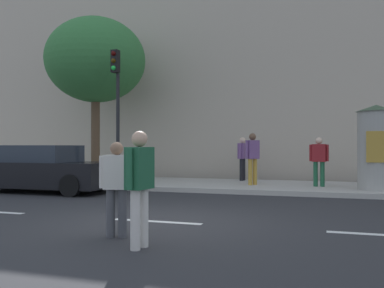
# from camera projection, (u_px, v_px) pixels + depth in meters

# --- Properties ---
(ground_plane) EXTENTS (80.00, 80.00, 0.00)m
(ground_plane) POSITION_uv_depth(u_px,v_px,m) (157.00, 222.00, 8.16)
(ground_plane) COLOR #2B2B2D
(sidewalk_curb) EXTENTS (36.00, 4.00, 0.15)m
(sidewalk_curb) POSITION_uv_depth(u_px,v_px,m) (235.00, 186.00, 14.81)
(sidewalk_curb) COLOR #B2ADA3
(sidewalk_curb) RESTS_ON ground_plane
(lane_markings) EXTENTS (25.80, 0.16, 0.01)m
(lane_markings) POSITION_uv_depth(u_px,v_px,m) (157.00, 221.00, 8.16)
(lane_markings) COLOR silver
(lane_markings) RESTS_ON ground_plane
(building_backdrop) EXTENTS (36.00, 5.00, 11.03)m
(building_backdrop) POSITION_uv_depth(u_px,v_px,m) (258.00, 58.00, 19.60)
(building_backdrop) COLOR #B7A893
(building_backdrop) RESTS_ON ground_plane
(traffic_light) EXTENTS (0.24, 0.45, 4.51)m
(traffic_light) POSITION_uv_depth(u_px,v_px,m) (116.00, 95.00, 14.29)
(traffic_light) COLOR black
(traffic_light) RESTS_ON sidewalk_curb
(poster_column) EXTENTS (1.16, 1.16, 2.53)m
(poster_column) POSITION_uv_depth(u_px,v_px,m) (376.00, 147.00, 12.65)
(poster_column) COLOR #9E9B93
(poster_column) RESTS_ON sidewalk_curb
(street_tree) EXTENTS (3.86, 3.86, 6.30)m
(street_tree) POSITION_uv_depth(u_px,v_px,m) (96.00, 61.00, 16.59)
(street_tree) COLOR brown
(street_tree) RESTS_ON sidewalk_curb
(pedestrian_tallest) EXTENTS (0.29, 0.60, 1.66)m
(pedestrian_tallest) POSITION_uv_depth(u_px,v_px,m) (140.00, 180.00, 6.02)
(pedestrian_tallest) COLOR silver
(pedestrian_tallest) RESTS_ON ground_plane
(pedestrian_in_red_top) EXTENTS (0.55, 0.44, 1.51)m
(pedestrian_in_red_top) POSITION_uv_depth(u_px,v_px,m) (117.00, 181.00, 6.79)
(pedestrian_in_red_top) COLOR #4C4C51
(pedestrian_in_red_top) RESTS_ON ground_plane
(pedestrian_with_backpack) EXTENTS (0.45, 0.49, 1.73)m
(pedestrian_with_backpack) POSITION_uv_depth(u_px,v_px,m) (253.00, 154.00, 14.27)
(pedestrian_with_backpack) COLOR #B78C33
(pedestrian_with_backpack) RESTS_ON sidewalk_curb
(pedestrian_with_bag) EXTENTS (0.61, 0.28, 1.58)m
(pedestrian_with_bag) POSITION_uv_depth(u_px,v_px,m) (319.00, 158.00, 13.73)
(pedestrian_with_bag) COLOR #1E5938
(pedestrian_with_bag) RESTS_ON sidewalk_curb
(pedestrian_in_light_jacket) EXTENTS (0.30, 0.67, 1.63)m
(pedestrian_in_light_jacket) POSITION_uv_depth(u_px,v_px,m) (242.00, 155.00, 16.12)
(pedestrian_in_light_jacket) COLOR black
(pedestrian_in_light_jacket) RESTS_ON sidewalk_curb
(parked_car_blue) EXTENTS (4.59, 1.91, 1.47)m
(parked_car_blue) POSITION_uv_depth(u_px,v_px,m) (40.00, 169.00, 13.44)
(parked_car_blue) COLOR black
(parked_car_blue) RESTS_ON ground_plane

